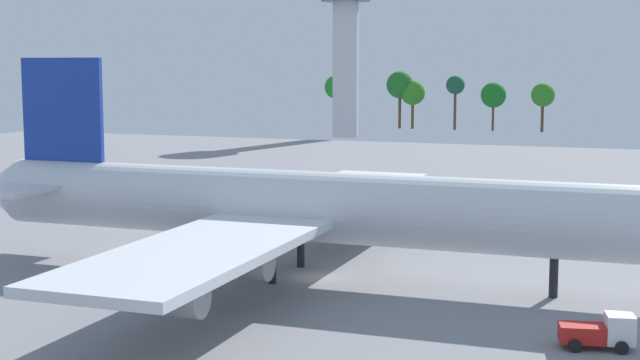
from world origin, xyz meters
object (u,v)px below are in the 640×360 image
Objects in this scene: maintenance_van at (601,332)px; fuel_truck at (334,213)px; baggage_tug at (82,205)px; control_tower at (345,47)px; cargo_airplane at (315,208)px.

maintenance_van is 1.12× the size of fuel_truck.
control_tower is at bearing 93.33° from baggage_tug.
fuel_truck is at bearing -72.17° from control_tower.
maintenance_van is 70.72m from baggage_tug.
cargo_airplane is 43.79m from baggage_tug.
maintenance_van is at bearing -50.69° from fuel_truck.
control_tower reaches higher than fuel_truck.
control_tower is at bearing 107.83° from fuel_truck.
cargo_airplane reaches higher than baggage_tug.
control_tower is (-37.86, 117.72, 20.92)m from fuel_truck.
maintenance_van is at bearing -28.27° from baggage_tug.
baggage_tug is 124.76m from control_tower.
fuel_truck is (-31.58, 38.57, -0.03)m from maintenance_van.
fuel_truck reaches higher than maintenance_van.
baggage_tug is at bearing 150.99° from cargo_airplane.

